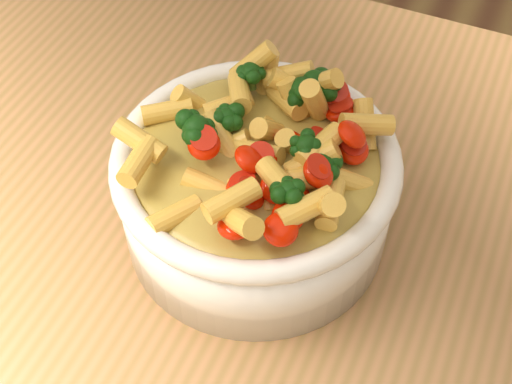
% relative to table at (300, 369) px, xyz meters
% --- Properties ---
extents(table, '(1.20, 0.80, 0.90)m').
position_rel_table_xyz_m(table, '(0.00, 0.00, 0.00)').
color(table, '#B27A4C').
rests_on(table, ground).
extents(serving_bowl, '(0.22, 0.22, 0.09)m').
position_rel_table_xyz_m(serving_bowl, '(-0.07, 0.06, 0.15)').
color(serving_bowl, white).
rests_on(serving_bowl, table).
extents(pasta_salad, '(0.17, 0.17, 0.04)m').
position_rel_table_xyz_m(pasta_salad, '(-0.07, 0.06, 0.21)').
color(pasta_salad, '#FFCA50').
rests_on(pasta_salad, serving_bowl).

